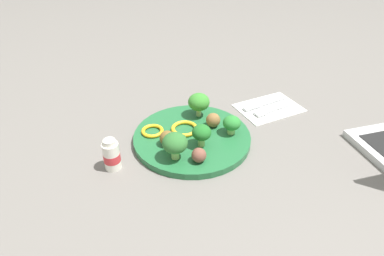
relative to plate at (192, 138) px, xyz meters
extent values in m
plane|color=slate|center=(0.00, 0.00, -0.01)|extent=(4.00, 4.00, 0.00)
cylinder|color=#236638|center=(0.00, 0.00, 0.00)|extent=(0.28, 0.28, 0.02)
cylinder|color=#9CCF71|center=(-0.09, 0.04, 0.01)|extent=(0.02, 0.02, 0.01)
ellipsoid|color=#2A7F31|center=(-0.09, 0.04, 0.04)|extent=(0.04, 0.04, 0.03)
cylinder|color=#ACBE7D|center=(-0.06, -0.07, 0.02)|extent=(0.01, 0.01, 0.02)
ellipsoid|color=#37832D|center=(-0.06, -0.07, 0.05)|extent=(0.05, 0.05, 0.04)
cylinder|color=#9CC56D|center=(0.00, 0.05, 0.02)|extent=(0.02, 0.02, 0.02)
ellipsoid|color=#206A25|center=(0.00, 0.05, 0.04)|extent=(0.04, 0.04, 0.04)
cylinder|color=#98CA6B|center=(0.07, 0.06, 0.02)|extent=(0.02, 0.02, 0.02)
ellipsoid|color=#2F6B2F|center=(0.07, 0.06, 0.05)|extent=(0.05, 0.05, 0.04)
sphere|color=brown|center=(0.07, 0.01, 0.03)|extent=(0.04, 0.04, 0.04)
sphere|color=brown|center=(-0.06, -0.01, 0.03)|extent=(0.04, 0.04, 0.04)
sphere|color=brown|center=(0.03, 0.09, 0.02)|extent=(0.03, 0.03, 0.03)
torus|color=yellow|center=(0.01, -0.03, 0.01)|extent=(0.09, 0.09, 0.01)
torus|color=yellow|center=(0.08, -0.05, 0.01)|extent=(0.06, 0.06, 0.01)
cube|color=white|center=(-0.26, -0.03, -0.01)|extent=(0.17, 0.13, 0.01)
cube|color=silver|center=(-0.27, -0.01, 0.00)|extent=(0.09, 0.01, 0.01)
cube|color=silver|center=(-0.21, -0.01, 0.00)|extent=(0.03, 0.02, 0.01)
cube|color=silver|center=(-0.29, -0.05, 0.00)|extent=(0.09, 0.01, 0.01)
cube|color=silver|center=(-0.22, -0.05, 0.00)|extent=(0.06, 0.02, 0.01)
cylinder|color=white|center=(0.20, 0.01, 0.02)|extent=(0.04, 0.04, 0.06)
cylinder|color=red|center=(0.20, 0.01, 0.02)|extent=(0.04, 0.04, 0.02)
cylinder|color=silver|center=(0.20, 0.01, 0.06)|extent=(0.03, 0.03, 0.01)
camera|label=1|loc=(0.30, 0.57, 0.47)|focal=31.25mm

